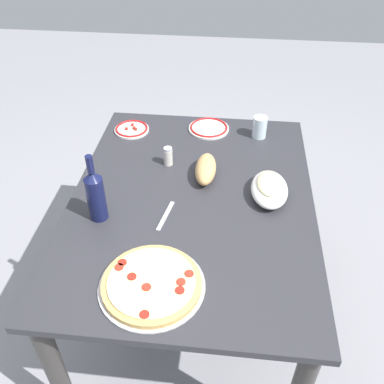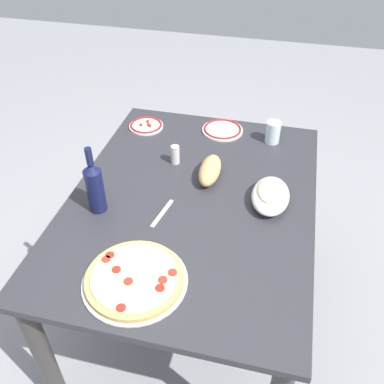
% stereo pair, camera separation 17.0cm
% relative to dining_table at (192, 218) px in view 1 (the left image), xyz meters
% --- Properties ---
extents(ground_plane, '(8.00, 8.00, 0.00)m').
position_rel_dining_table_xyz_m(ground_plane, '(0.00, 0.00, -0.64)').
color(ground_plane, gray).
rests_on(ground_plane, ground).
extents(dining_table, '(1.32, 0.99, 0.76)m').
position_rel_dining_table_xyz_m(dining_table, '(0.00, 0.00, 0.00)').
color(dining_table, '#2D2D33').
rests_on(dining_table, ground).
extents(pepperoni_pizza, '(0.35, 0.35, 0.03)m').
position_rel_dining_table_xyz_m(pepperoni_pizza, '(0.46, -0.08, 0.13)').
color(pepperoni_pizza, '#B7B7BC').
rests_on(pepperoni_pizza, dining_table).
extents(baked_pasta_dish, '(0.24, 0.15, 0.08)m').
position_rel_dining_table_xyz_m(baked_pasta_dish, '(-0.05, 0.31, 0.16)').
color(baked_pasta_dish, white).
rests_on(baked_pasta_dish, dining_table).
extents(wine_bottle, '(0.07, 0.07, 0.29)m').
position_rel_dining_table_xyz_m(wine_bottle, '(0.15, -0.34, 0.23)').
color(wine_bottle, '#141942').
rests_on(wine_bottle, dining_table).
extents(water_glass, '(0.07, 0.07, 0.11)m').
position_rel_dining_table_xyz_m(water_glass, '(-0.50, 0.28, 0.17)').
color(water_glass, silver).
rests_on(water_glass, dining_table).
extents(side_plate_near, '(0.20, 0.20, 0.02)m').
position_rel_dining_table_xyz_m(side_plate_near, '(-0.54, 0.03, 0.12)').
color(side_plate_near, white).
rests_on(side_plate_near, dining_table).
extents(side_plate_far, '(0.17, 0.17, 0.02)m').
position_rel_dining_table_xyz_m(side_plate_far, '(-0.49, -0.36, 0.12)').
color(side_plate_far, white).
rests_on(side_plate_far, dining_table).
extents(bread_loaf, '(0.21, 0.09, 0.08)m').
position_rel_dining_table_xyz_m(bread_loaf, '(-0.15, 0.04, 0.16)').
color(bread_loaf, tan).
rests_on(bread_loaf, dining_table).
extents(spice_shaker, '(0.04, 0.04, 0.09)m').
position_rel_dining_table_xyz_m(spice_shaker, '(-0.22, -0.13, 0.16)').
color(spice_shaker, silver).
rests_on(spice_shaker, dining_table).
extents(fork_right, '(0.17, 0.05, 0.00)m').
position_rel_dining_table_xyz_m(fork_right, '(0.12, -0.09, 0.12)').
color(fork_right, '#B7B7BC').
rests_on(fork_right, dining_table).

